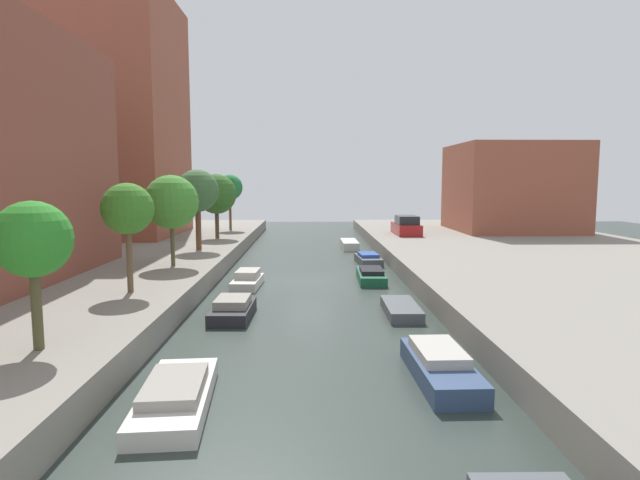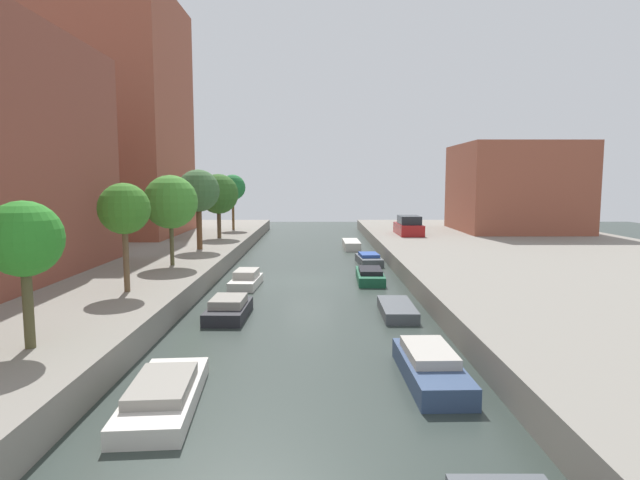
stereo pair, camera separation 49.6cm
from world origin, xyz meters
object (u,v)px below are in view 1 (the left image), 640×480
low_block_right (511,188)px  parked_car (406,227)px  apartment_tower_far (112,117)px  moored_boat_right_4 (368,259)px  street_tree_4 (216,194)px  street_tree_5 (230,188)px  street_tree_1 (127,210)px  moored_boat_left_3 (247,280)px  moored_boat_right_1 (440,366)px  moored_boat_left_1 (176,395)px  street_tree_3 (198,191)px  moored_boat_left_2 (233,309)px  moored_boat_right_2 (401,309)px  street_tree_2 (171,202)px  moored_boat_right_3 (371,275)px  street_tree_0 (33,241)px  moored_boat_right_5 (349,245)px

low_block_right → parked_car: low_block_right is taller
apartment_tower_far → moored_boat_right_4: (19.81, -9.72, -10.22)m
street_tree_4 → street_tree_5: size_ratio=0.99×
street_tree_1 → street_tree_4: (0.00, 20.15, 0.10)m
apartment_tower_far → moored_boat_left_3: bearing=-53.2°
low_block_right → moored_boat_right_1: (-14.47, -33.20, -4.46)m
low_block_right → moored_boat_left_1: 41.10m
apartment_tower_far → low_block_right: size_ratio=1.88×
street_tree_3 → moored_boat_left_2: street_tree_3 is taller
street_tree_3 → moored_boat_left_2: 14.74m
moored_boat_left_1 → moored_boat_left_3: size_ratio=1.37×
moored_boat_right_2 → street_tree_2: bearing=149.0°
moored_boat_left_2 → moored_boat_right_2: (6.79, 0.37, -0.12)m
street_tree_3 → moored_boat_left_1: (3.92, -21.88, -4.45)m
street_tree_1 → apartment_tower_far: bearing=110.8°
apartment_tower_far → moored_boat_left_3: 23.60m
moored_boat_right_3 → moored_boat_right_4: moored_boat_right_3 is taller
street_tree_3 → parked_car: (15.18, 9.39, -3.09)m
apartment_tower_far → street_tree_0: apartment_tower_far is taller
moored_boat_right_2 → moored_boat_right_5: 21.26m
moored_boat_left_1 → moored_boat_right_4: moored_boat_left_1 is taller
street_tree_0 → street_tree_5: size_ratio=0.79×
moored_boat_right_3 → moored_boat_right_4: bearing=85.1°
street_tree_2 → moored_boat_left_3: size_ratio=1.44×
street_tree_3 → moored_boat_left_1: size_ratio=1.14×
street_tree_3 → moored_boat_right_1: street_tree_3 is taller
moored_boat_left_3 → moored_boat_right_2: (6.94, -5.93, -0.12)m
street_tree_5 → moored_boat_right_3: size_ratio=1.22×
low_block_right → street_tree_5: (-25.20, 0.93, -0.02)m
street_tree_0 → moored_boat_right_2: 13.65m
moored_boat_left_1 → street_tree_3: bearing=100.2°
low_block_right → moored_boat_right_4: size_ratio=2.90×
moored_boat_left_3 → moored_boat_right_5: bearing=67.2°
street_tree_2 → moored_boat_left_3: 5.64m
moored_boat_right_1 → moored_boat_right_5: moored_boat_right_1 is taller
moored_boat_left_2 → moored_boat_right_4: moored_boat_left_2 is taller
parked_car → moored_boat_right_5: (-4.80, -1.22, -1.34)m
street_tree_3 → street_tree_4: street_tree_3 is taller
moored_boat_left_1 → street_tree_5: bearing=96.3°
street_tree_4 → street_tree_0: bearing=-90.0°
moored_boat_right_2 → parked_car: bearing=79.2°
street_tree_2 → parked_car: (15.18, 15.92, -2.66)m
street_tree_2 → street_tree_4: 13.47m
street_tree_5 → apartment_tower_far: bearing=-155.5°
parked_car → moored_boat_right_5: size_ratio=1.15×
apartment_tower_far → moored_boat_right_3: 26.89m
street_tree_0 → moored_boat_right_2: bearing=34.1°
moored_boat_left_1 → moored_boat_right_1: 7.01m
moored_boat_left_2 → moored_boat_right_2: size_ratio=0.98×
low_block_right → street_tree_2: bearing=-142.2°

